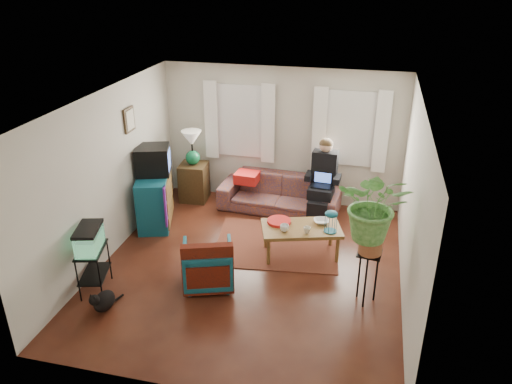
% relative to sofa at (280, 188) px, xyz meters
% --- Properties ---
extents(floor, '(4.50, 5.00, 0.01)m').
position_rel_sofa_xyz_m(floor, '(-0.06, -2.05, -0.43)').
color(floor, '#4F2B14').
rests_on(floor, ground).
extents(ceiling, '(4.50, 5.00, 0.01)m').
position_rel_sofa_xyz_m(ceiling, '(-0.06, -2.05, 2.17)').
color(ceiling, white).
rests_on(ceiling, wall_back).
extents(wall_back, '(4.50, 0.01, 2.60)m').
position_rel_sofa_xyz_m(wall_back, '(-0.06, 0.45, 0.87)').
color(wall_back, silver).
rests_on(wall_back, floor).
extents(wall_front, '(4.50, 0.01, 2.60)m').
position_rel_sofa_xyz_m(wall_front, '(-0.06, -4.55, 0.87)').
color(wall_front, silver).
rests_on(wall_front, floor).
extents(wall_left, '(0.01, 5.00, 2.60)m').
position_rel_sofa_xyz_m(wall_left, '(-2.31, -2.05, 0.87)').
color(wall_left, silver).
rests_on(wall_left, floor).
extents(wall_right, '(0.01, 5.00, 2.60)m').
position_rel_sofa_xyz_m(wall_right, '(2.19, -2.05, 0.87)').
color(wall_right, silver).
rests_on(wall_right, floor).
extents(window_left, '(1.08, 0.04, 1.38)m').
position_rel_sofa_xyz_m(window_left, '(-0.86, 0.43, 1.12)').
color(window_left, white).
rests_on(window_left, wall_back).
extents(window_right, '(1.08, 0.04, 1.38)m').
position_rel_sofa_xyz_m(window_right, '(1.19, 0.43, 1.12)').
color(window_right, white).
rests_on(window_right, wall_back).
extents(curtains_left, '(1.36, 0.06, 1.50)m').
position_rel_sofa_xyz_m(curtains_left, '(-0.86, 0.35, 1.12)').
color(curtains_left, white).
rests_on(curtains_left, wall_back).
extents(curtains_right, '(1.36, 0.06, 1.50)m').
position_rel_sofa_xyz_m(curtains_right, '(1.19, 0.35, 1.12)').
color(curtains_right, white).
rests_on(curtains_right, wall_back).
extents(picture_frame, '(0.04, 0.32, 0.40)m').
position_rel_sofa_xyz_m(picture_frame, '(-2.28, -1.20, 1.52)').
color(picture_frame, '#3D2616').
rests_on(picture_frame, wall_left).
extents(area_rug, '(2.17, 1.82, 0.01)m').
position_rel_sofa_xyz_m(area_rug, '(0.20, -1.28, -0.43)').
color(area_rug, brown).
rests_on(area_rug, floor).
extents(sofa, '(2.28, 1.03, 0.87)m').
position_rel_sofa_xyz_m(sofa, '(0.00, 0.00, 0.00)').
color(sofa, brown).
rests_on(sofa, floor).
extents(seated_person, '(0.60, 0.72, 1.32)m').
position_rel_sofa_xyz_m(seated_person, '(0.80, -0.06, 0.23)').
color(seated_person, black).
rests_on(seated_person, sofa).
extents(side_table, '(0.54, 0.54, 0.74)m').
position_rel_sofa_xyz_m(side_table, '(-1.71, 0.05, -0.06)').
color(side_table, '#382015').
rests_on(side_table, floor).
extents(table_lamp, '(0.41, 0.41, 0.68)m').
position_rel_sofa_xyz_m(table_lamp, '(-1.71, 0.05, 0.62)').
color(table_lamp, white).
rests_on(table_lamp, side_table).
extents(dresser, '(0.80, 1.14, 0.93)m').
position_rel_sofa_xyz_m(dresser, '(-2.05, -1.04, 0.03)').
color(dresser, '#104E61').
rests_on(dresser, floor).
extents(crt_tv, '(0.69, 0.66, 0.49)m').
position_rel_sofa_xyz_m(crt_tv, '(-2.06, -0.94, 0.74)').
color(crt_tv, black).
rests_on(crt_tv, dresser).
extents(aquarium_stand, '(0.48, 0.67, 0.67)m').
position_rel_sofa_xyz_m(aquarium_stand, '(-2.06, -3.11, -0.10)').
color(aquarium_stand, black).
rests_on(aquarium_stand, floor).
extents(aquarium, '(0.43, 0.61, 0.35)m').
position_rel_sofa_xyz_m(aquarium, '(-2.06, -3.11, 0.41)').
color(aquarium, '#7FD899').
rests_on(aquarium, aquarium_stand).
extents(black_cat, '(0.36, 0.44, 0.33)m').
position_rel_sofa_xyz_m(black_cat, '(-1.72, -3.49, -0.27)').
color(black_cat, black).
rests_on(black_cat, floor).
extents(armchair, '(0.87, 0.84, 0.71)m').
position_rel_sofa_xyz_m(armchair, '(-0.55, -2.60, -0.08)').
color(armchair, '#135975').
rests_on(armchair, floor).
extents(serape_throw, '(0.73, 0.39, 0.59)m').
position_rel_sofa_xyz_m(serape_throw, '(-0.46, -2.86, 0.07)').
color(serape_throw, '#9E0A0A').
rests_on(serape_throw, armchair).
extents(coffee_table, '(1.37, 1.00, 0.51)m').
position_rel_sofa_xyz_m(coffee_table, '(0.64, -1.51, -0.18)').
color(coffee_table, brown).
rests_on(coffee_table, floor).
extents(cup_a, '(0.17, 0.17, 0.11)m').
position_rel_sofa_xyz_m(cup_a, '(0.40, -1.70, 0.13)').
color(cup_a, white).
rests_on(cup_a, coffee_table).
extents(cup_b, '(0.14, 0.14, 0.10)m').
position_rel_sofa_xyz_m(cup_b, '(0.75, -1.69, 0.13)').
color(cup_b, beige).
rests_on(cup_b, coffee_table).
extents(bowl, '(0.30, 0.30, 0.06)m').
position_rel_sofa_xyz_m(bowl, '(0.92, -1.31, 0.10)').
color(bowl, white).
rests_on(bowl, coffee_table).
extents(snack_tray, '(0.47, 0.47, 0.04)m').
position_rel_sofa_xyz_m(snack_tray, '(0.27, -1.45, 0.10)').
color(snack_tray, '#B21414').
rests_on(snack_tray, coffee_table).
extents(birdcage, '(0.25, 0.25, 0.36)m').
position_rel_sofa_xyz_m(birdcage, '(1.09, -1.55, 0.25)').
color(birdcage, '#115B6B').
rests_on(birdcage, coffee_table).
extents(plant_stand, '(0.37, 0.37, 0.79)m').
position_rel_sofa_xyz_m(plant_stand, '(1.69, -2.49, -0.04)').
color(plant_stand, black).
rests_on(plant_stand, floor).
extents(potted_plant, '(0.98, 0.88, 1.00)m').
position_rel_sofa_xyz_m(potted_plant, '(1.69, -2.49, 0.90)').
color(potted_plant, '#599947').
rests_on(potted_plant, plant_stand).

